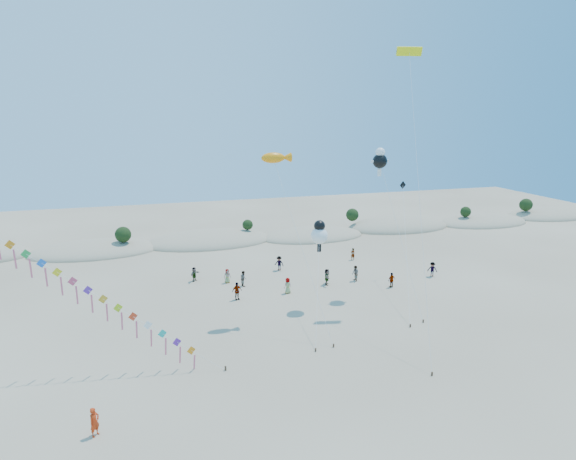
{
  "coord_description": "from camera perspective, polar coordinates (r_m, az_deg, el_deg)",
  "views": [
    {
      "loc": [
        -8.47,
        -24.95,
        18.8
      ],
      "look_at": [
        3.11,
        14.0,
        8.93
      ],
      "focal_mm": 30.0,
      "sensor_mm": 36.0,
      "label": 1
    }
  ],
  "objects": [
    {
      "name": "cartoon_kite_low",
      "position": [
        46.61,
        3.74,
        -0.44
      ],
      "size": [
        4.37,
        9.81,
        8.81
      ],
      "color": "#3F2D1E",
      "rests_on": "ground"
    },
    {
      "name": "ground",
      "position": [
        32.37,
        1.93,
        -21.86
      ],
      "size": [
        160.0,
        160.0,
        0.0
      ],
      "primitive_type": "plane",
      "color": "gray",
      "rests_on": "ground"
    },
    {
      "name": "beachgoers",
      "position": [
        55.18,
        1.86,
        -5.3
      ],
      "size": [
        28.49,
        11.2,
        1.89
      ],
      "color": "slate",
      "rests_on": "ground"
    },
    {
      "name": "fish_kite",
      "position": [
        43.71,
        -1.37,
        8.5
      ],
      "size": [
        4.01,
        8.84,
        15.41
      ],
      "color": "#3F2D1E",
      "rests_on": "ground"
    },
    {
      "name": "cartoon_kite_high",
      "position": [
        50.78,
        10.85,
        8.19
      ],
      "size": [
        2.0,
        9.86,
        15.41
      ],
      "color": "#3F2D1E",
      "rests_on": "ground"
    },
    {
      "name": "dark_kite",
      "position": [
        53.49,
        13.67,
        0.95
      ],
      "size": [
        7.09,
        14.24,
        11.19
      ],
      "color": "#3F2D1E",
      "rests_on": "ground"
    },
    {
      "name": "dune_ridge",
      "position": [
        73.16,
        -8.53,
        -1.3
      ],
      "size": [
        145.3,
        11.49,
        5.57
      ],
      "color": "gray",
      "rests_on": "ground"
    },
    {
      "name": "flyer_foreground",
      "position": [
        32.92,
        -21.95,
        -20.35
      ],
      "size": [
        0.77,
        0.79,
        1.84
      ],
      "primitive_type": "imported",
      "rotation": [
        0.0,
        0.0,
        0.84
      ],
      "color": "red",
      "rests_on": "ground"
    },
    {
      "name": "parafoil_kite",
      "position": [
        49.3,
        14.2,
        19.32
      ],
      "size": [
        6.66,
        15.78,
        24.93
      ],
      "color": "#3F2D1E",
      "rests_on": "ground"
    }
  ]
}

